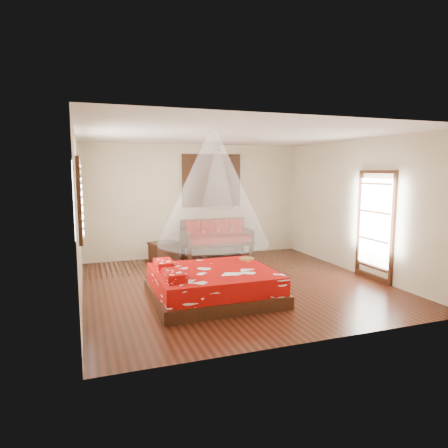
{
  "coord_description": "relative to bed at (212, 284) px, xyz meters",
  "views": [
    {
      "loc": [
        -2.67,
        -6.9,
        2.16
      ],
      "look_at": [
        -0.17,
        0.15,
        1.15
      ],
      "focal_mm": 32.0,
      "sensor_mm": 36.0,
      "label": 1
    }
  ],
  "objects": [
    {
      "name": "room",
      "position": [
        0.67,
        0.7,
        1.15
      ],
      "size": [
        5.54,
        5.54,
        2.84
      ],
      "color": "black",
      "rests_on": "ground"
    },
    {
      "name": "bed",
      "position": [
        0.0,
        0.0,
        0.0
      ],
      "size": [
        2.05,
        1.86,
        0.64
      ],
      "rotation": [
        0.0,
        0.0,
        0.0
      ],
      "color": "black",
      "rests_on": "floor"
    },
    {
      "name": "daybed",
      "position": [
        1.09,
        3.07,
        0.27
      ],
      "size": [
        1.7,
        0.75,
        0.94
      ],
      "color": "black",
      "rests_on": "floor"
    },
    {
      "name": "storage_chest",
      "position": [
        -0.21,
        3.15,
        -0.02
      ],
      "size": [
        0.78,
        0.68,
        0.46
      ],
      "rotation": [
        0.0,
        0.0,
        0.35
      ],
      "color": "black",
      "rests_on": "floor"
    },
    {
      "name": "shutter_panel",
      "position": [
        1.09,
        3.41,
        1.65
      ],
      "size": [
        1.52,
        0.06,
        1.32
      ],
      "color": "black",
      "rests_on": "wall_back"
    },
    {
      "name": "window_left",
      "position": [
        -2.04,
        0.9,
        1.45
      ],
      "size": [
        0.1,
        1.74,
        1.34
      ],
      "color": "black",
      "rests_on": "wall_left"
    },
    {
      "name": "glazed_door",
      "position": [
        3.39,
        0.1,
        0.82
      ],
      "size": [
        0.08,
        1.02,
        2.16
      ],
      "color": "black",
      "rests_on": "floor"
    },
    {
      "name": "wine_tray",
      "position": [
        0.85,
        0.54,
        0.31
      ],
      "size": [
        0.28,
        0.28,
        0.22
      ],
      "rotation": [
        0.0,
        0.0,
        -0.37
      ],
      "color": "brown",
      "rests_on": "bed"
    },
    {
      "name": "mosquito_net_main",
      "position": [
        0.02,
        0.0,
        1.6
      ],
      "size": [
        1.85,
        1.85,
        1.8
      ],
      "primitive_type": "cone",
      "color": "white",
      "rests_on": "ceiling"
    },
    {
      "name": "mosquito_net_daybed",
      "position": [
        1.09,
        2.95,
        1.75
      ],
      "size": [
        0.77,
        0.77,
        1.5
      ],
      "primitive_type": "cone",
      "color": "white",
      "rests_on": "ceiling"
    }
  ]
}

